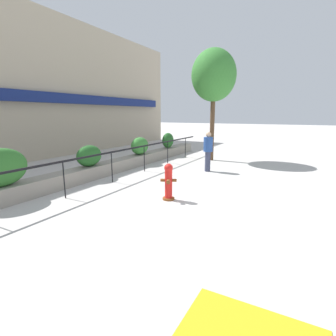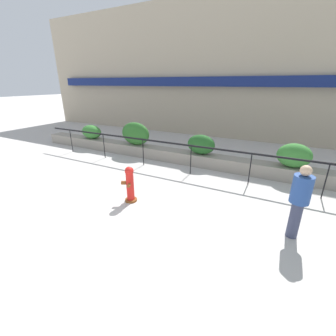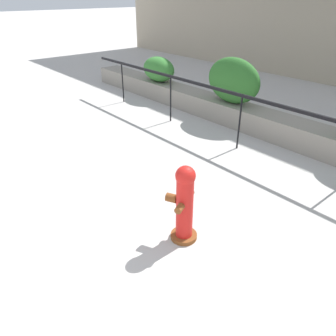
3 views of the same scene
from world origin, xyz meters
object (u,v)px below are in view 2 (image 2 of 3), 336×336
at_px(hedge_bush_2, 201,145).
at_px(pedestrian, 300,198).
at_px(hedge_bush_3, 294,156).
at_px(hedge_bush_0, 91,132).
at_px(hedge_bush_1, 135,134).
at_px(fire_hydrant, 130,184).

bearing_deg(hedge_bush_2, pedestrian, -45.49).
relative_size(hedge_bush_2, hedge_bush_3, 1.04).
xyz_separation_m(hedge_bush_2, hedge_bush_3, (3.41, 0.00, 0.02)).
relative_size(hedge_bush_0, pedestrian, 0.68).
height_order(hedge_bush_0, pedestrian, pedestrian).
xyz_separation_m(hedge_bush_2, pedestrian, (3.48, -3.54, 0.08)).
bearing_deg(pedestrian, hedge_bush_1, 152.35).
bearing_deg(hedge_bush_1, hedge_bush_2, 0.00).
bearing_deg(hedge_bush_2, hedge_bush_0, 180.00).
bearing_deg(pedestrian, hedge_bush_3, 91.10).
xyz_separation_m(hedge_bush_0, hedge_bush_3, (9.53, 0.00, 0.07)).
xyz_separation_m(hedge_bush_0, pedestrian, (9.60, -3.54, 0.13)).
relative_size(hedge_bush_1, pedestrian, 0.86).
bearing_deg(hedge_bush_1, pedestrian, -27.65).
distance_m(hedge_bush_0, hedge_bush_2, 6.12).
bearing_deg(pedestrian, fire_hydrant, -175.36).
distance_m(hedge_bush_1, pedestrian, 7.63).
height_order(hedge_bush_0, hedge_bush_2, hedge_bush_2).
distance_m(hedge_bush_3, pedestrian, 3.54).
distance_m(hedge_bush_0, hedge_bush_1, 2.84).
height_order(hedge_bush_1, pedestrian, pedestrian).
bearing_deg(fire_hydrant, hedge_bush_1, 122.83).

